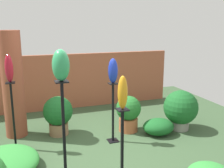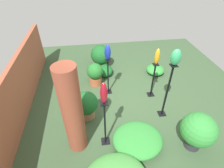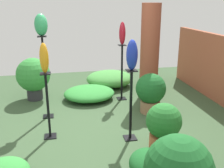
{
  "view_description": "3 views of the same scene",
  "coord_description": "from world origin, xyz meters",
  "views": [
    {
      "loc": [
        -1.21,
        -4.05,
        2.25
      ],
      "look_at": [
        0.29,
        0.23,
        1.19
      ],
      "focal_mm": 42.0,
      "sensor_mm": 36.0,
      "label": 1
    },
    {
      "loc": [
        -3.85,
        0.9,
        3.59
      ],
      "look_at": [
        -0.28,
        0.39,
        0.81
      ],
      "focal_mm": 28.0,
      "sensor_mm": 36.0,
      "label": 2
    },
    {
      "loc": [
        4.07,
        -0.65,
        2.17
      ],
      "look_at": [
        0.01,
        0.18,
        0.84
      ],
      "focal_mm": 42.0,
      "sensor_mm": 36.0,
      "label": 3
    }
  ],
  "objects": [
    {
      "name": "foliage_bed_west",
      "position": [
        1.37,
        0.41,
        0.17
      ],
      "size": [
        0.66,
        0.54,
        0.33
      ],
      "primitive_type": "ellipsoid",
      "color": "#195923",
      "rests_on": "ground"
    },
    {
      "name": "brick_wall_back",
      "position": [
        0.0,
        2.77,
        0.73
      ],
      "size": [
        5.6,
        0.12,
        1.46
      ],
      "primitive_type": "cube",
      "color": "#9E5138",
      "rests_on": "ground"
    },
    {
      "name": "pedestal_cobalt",
      "position": [
        0.37,
        0.41,
        0.53
      ],
      "size": [
        0.2,
        0.2,
        1.16
      ],
      "color": "black",
      "rests_on": "ground"
    },
    {
      "name": "pedestal_jade",
      "position": [
        -0.76,
        -0.93,
        0.73
      ],
      "size": [
        0.2,
        0.2,
        1.57
      ],
      "color": "black",
      "rests_on": "ground"
    },
    {
      "name": "pedestal_amber",
      "position": [
        0.06,
        -0.87,
        0.5
      ],
      "size": [
        0.2,
        0.2,
        1.1
      ],
      "color": "black",
      "rests_on": "ground"
    },
    {
      "name": "potted_plant_walkway_edge",
      "position": [
        -0.57,
        1.09,
        0.45
      ],
      "size": [
        0.6,
        0.6,
        0.81
      ],
      "color": "#936B4C",
      "rests_on": "ground"
    },
    {
      "name": "ground_plane",
      "position": [
        0.0,
        0.0,
        0.0
      ],
      "size": [
        8.0,
        8.0,
        0.0
      ],
      "primitive_type": "plane",
      "color": "#385133"
    },
    {
      "name": "art_vase_ruby",
      "position": [
        -1.41,
        0.7,
        1.49
      ],
      "size": [
        0.14,
        0.14,
        0.49
      ],
      "primitive_type": "ellipsoid",
      "color": "maroon",
      "rests_on": "pedestal_ruby"
    },
    {
      "name": "foliage_bed_center",
      "position": [
        -1.56,
        -0.02,
        0.14
      ],
      "size": [
        1.04,
        1.16,
        0.28
      ],
      "primitive_type": "ellipsoid",
      "color": "#338C38",
      "rests_on": "ground"
    },
    {
      "name": "brick_pillar",
      "position": [
        -1.39,
        1.33,
        1.06
      ],
      "size": [
        0.42,
        0.42,
        2.12
      ],
      "primitive_type": "cylinder",
      "color": "brown",
      "rests_on": "ground"
    },
    {
      "name": "potted_plant_near_pillar",
      "position": [
        0.85,
        0.78,
        0.42
      ],
      "size": [
        0.52,
        0.52,
        0.77
      ],
      "color": "#B25B38",
      "rests_on": "ground"
    },
    {
      "name": "potted_plant_mid_right",
      "position": [
        1.94,
        0.49,
        0.47
      ],
      "size": [
        0.73,
        0.73,
        0.86
      ],
      "color": "gray",
      "rests_on": "ground"
    },
    {
      "name": "art_vase_cobalt",
      "position": [
        0.37,
        0.41,
        1.39
      ],
      "size": [
        0.18,
        0.17,
        0.46
      ],
      "primitive_type": "ellipsoid",
      "color": "#192D9E",
      "rests_on": "pedestal_cobalt"
    },
    {
      "name": "art_vase_amber",
      "position": [
        0.06,
        -0.87,
        1.33
      ],
      "size": [
        0.14,
        0.14,
        0.47
      ],
      "primitive_type": "ellipsoid",
      "color": "orange",
      "rests_on": "pedestal_amber"
    },
    {
      "name": "art_vase_jade",
      "position": [
        -0.76,
        -0.93,
        1.76
      ],
      "size": [
        0.21,
        0.23,
        0.39
      ],
      "primitive_type": "ellipsoid",
      "color": "#2D9356",
      "rests_on": "pedestal_jade"
    },
    {
      "name": "pedestal_ruby",
      "position": [
        -1.41,
        0.7,
        0.57
      ],
      "size": [
        0.2,
        0.2,
        1.25
      ],
      "color": "black",
      "rests_on": "ground"
    }
  ]
}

